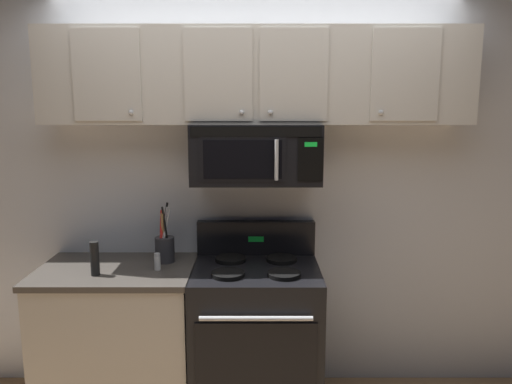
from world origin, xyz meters
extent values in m
cube|color=silver|center=(0.00, 0.79, 1.35)|extent=(5.20, 0.10, 2.70)
cube|color=black|center=(0.00, 0.42, 0.45)|extent=(0.76, 0.64, 0.90)
cube|color=black|center=(0.00, 0.09, 0.44)|extent=(0.67, 0.01, 0.52)
cylinder|color=#B7BABF|center=(0.00, 0.06, 0.74)|extent=(0.61, 0.03, 0.03)
cube|color=black|center=(0.00, 0.70, 1.01)|extent=(0.76, 0.07, 0.22)
cube|color=#19D83F|center=(0.00, 0.67, 1.01)|extent=(0.10, 0.00, 0.04)
cylinder|color=black|center=(-0.16, 0.28, 0.91)|extent=(0.19, 0.19, 0.02)
cylinder|color=black|center=(0.16, 0.28, 0.91)|extent=(0.19, 0.19, 0.02)
cylinder|color=black|center=(-0.16, 0.56, 0.91)|extent=(0.19, 0.19, 0.02)
cylinder|color=black|center=(0.16, 0.56, 0.91)|extent=(0.19, 0.19, 0.02)
cube|color=black|center=(0.00, 0.54, 1.57)|extent=(0.76, 0.39, 0.35)
cube|color=black|center=(0.00, 0.35, 1.72)|extent=(0.73, 0.01, 0.06)
cube|color=black|center=(-0.07, 0.35, 1.56)|extent=(0.49, 0.01, 0.25)
cube|color=black|center=(-0.08, 0.34, 1.56)|extent=(0.44, 0.01, 0.22)
cube|color=black|center=(0.30, 0.35, 1.56)|extent=(0.14, 0.01, 0.25)
cube|color=#19D83F|center=(0.30, 0.34, 1.65)|extent=(0.07, 0.00, 0.03)
cylinder|color=#B7BABF|center=(0.11, 0.32, 1.56)|extent=(0.02, 0.02, 0.23)
cube|color=#BCB7AD|center=(0.00, 0.57, 2.02)|extent=(2.50, 0.33, 0.55)
cube|color=#BCB7AD|center=(-0.83, 0.40, 2.02)|extent=(0.38, 0.01, 0.51)
sphere|color=#B7BABF|center=(-0.70, 0.39, 1.82)|extent=(0.03, 0.03, 0.03)
cube|color=#BCB7AD|center=(-0.21, 0.40, 2.02)|extent=(0.38, 0.01, 0.51)
sphere|color=#B7BABF|center=(-0.08, 0.39, 1.82)|extent=(0.03, 0.03, 0.03)
cube|color=#BCB7AD|center=(0.21, 0.40, 2.02)|extent=(0.38, 0.01, 0.51)
sphere|color=#B7BABF|center=(0.08, 0.39, 1.82)|extent=(0.03, 0.03, 0.03)
cube|color=#BCB7AD|center=(0.83, 0.40, 2.02)|extent=(0.38, 0.01, 0.51)
sphere|color=#B7BABF|center=(0.70, 0.39, 1.82)|extent=(0.03, 0.03, 0.03)
cube|color=#BCB7AD|center=(-0.84, 0.43, 0.43)|extent=(0.90, 0.62, 0.86)
cube|color=#423D38|center=(-0.84, 0.43, 0.88)|extent=(0.93, 0.65, 0.03)
cylinder|color=#2D2D33|center=(-0.57, 0.55, 0.98)|extent=(0.12, 0.12, 0.16)
cylinder|color=tan|center=(-0.56, 0.55, 1.11)|extent=(0.02, 0.06, 0.24)
cylinder|color=black|center=(-0.55, 0.53, 1.12)|extent=(0.04, 0.02, 0.27)
cylinder|color=black|center=(-0.57, 0.57, 1.13)|extent=(0.06, 0.06, 0.28)
cylinder|color=#A87A47|center=(-0.57, 0.54, 1.10)|extent=(0.02, 0.05, 0.23)
cylinder|color=red|center=(-0.58, 0.54, 1.11)|extent=(0.03, 0.04, 0.24)
cylinder|color=silver|center=(-0.55, 0.54, 1.11)|extent=(0.06, 0.06, 0.26)
cylinder|color=#BCBCC1|center=(-0.56, 0.54, 1.11)|extent=(0.04, 0.08, 0.26)
cylinder|color=white|center=(-0.58, 0.39, 0.94)|extent=(0.04, 0.04, 0.09)
cylinder|color=#B7BABF|center=(-0.58, 0.39, 0.99)|extent=(0.04, 0.04, 0.02)
cylinder|color=black|center=(-0.92, 0.30, 1.00)|extent=(0.05, 0.05, 0.20)
camera|label=1|loc=(0.00, -2.43, 1.86)|focal=34.93mm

